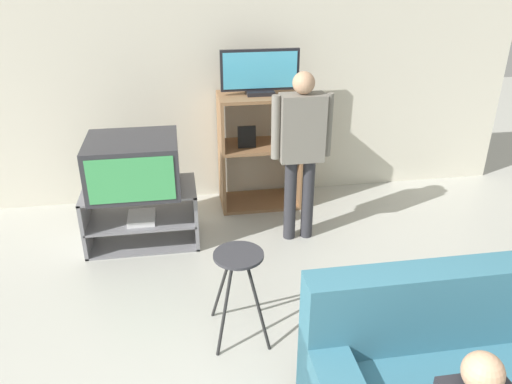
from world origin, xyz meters
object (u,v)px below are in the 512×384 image
object	(u,v)px
media_shelf	(260,150)
person_standing_adult	(301,143)
television_main	(134,165)
television_flat	(260,73)
tv_stand	(142,216)
folding_stool	(239,270)

from	to	relation	value
media_shelf	person_standing_adult	distance (m)	0.86
television_main	television_flat	bearing A→B (deg)	27.26
media_shelf	television_flat	distance (m)	0.78
tv_stand	television_main	distance (m)	0.50
television_main	media_shelf	distance (m)	1.37
media_shelf	person_standing_adult	xyz separation A→B (m)	(0.24, -0.76, 0.34)
tv_stand	television_main	world-z (taller)	television_main
television_main	television_flat	world-z (taller)	television_flat
tv_stand	media_shelf	distance (m)	1.37
tv_stand	television_main	size ratio (longest dim) A/B	1.29
television_flat	folding_stool	distance (m)	2.21
tv_stand	folding_stool	bearing A→B (deg)	-62.50
television_main	person_standing_adult	xyz separation A→B (m)	(1.44, -0.14, 0.17)
television_main	media_shelf	world-z (taller)	media_shelf
folding_stool	media_shelf	bearing A→B (deg)	76.55
tv_stand	person_standing_adult	xyz separation A→B (m)	(1.42, -0.15, 0.67)
television_main	folding_stool	distance (m)	1.56
tv_stand	television_main	xyz separation A→B (m)	(-0.02, -0.01, 0.50)
person_standing_adult	television_main	bearing A→B (deg)	174.55
media_shelf	person_standing_adult	bearing A→B (deg)	-72.65
tv_stand	folding_stool	size ratio (longest dim) A/B	1.53
television_flat	person_standing_adult	distance (m)	0.91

